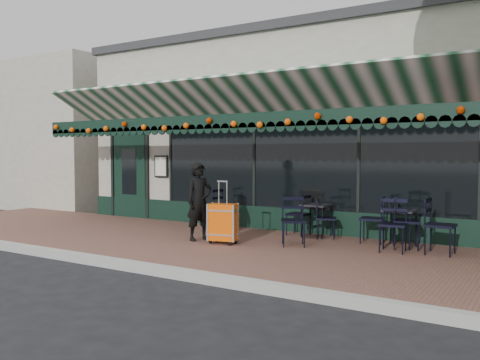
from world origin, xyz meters
The scene contains 17 objects.
ground centered at (0.00, 0.00, 0.00)m, with size 80.00×80.00×0.00m, color black.
sidewalk centered at (0.00, 2.00, 0.07)m, with size 18.00×4.00×0.15m, color brown.
curb centered at (0.00, -0.08, 0.07)m, with size 18.00×0.16×0.15m, color #9E9E99.
restaurant_building centered at (0.00, 7.84, 2.27)m, with size 12.00×9.60×4.50m.
neighbor_building_left centered at (-13.00, 8.00, 2.40)m, with size 12.00×8.00×4.80m, color #B6B0A0.
woman centered at (-1.09, 2.03, 0.90)m, with size 0.55×0.36×1.50m, color black.
suitcase centered at (-0.49, 1.94, 0.54)m, with size 0.56×0.40×1.16m.
cafe_table_a centered at (2.38, 3.36, 0.76)m, with size 0.55×0.55×0.67m.
cafe_table_b centered at (0.66, 3.60, 0.74)m, with size 0.53×0.53×0.66m.
chair_a_left centered at (1.83, 3.51, 0.59)m, with size 0.44×0.44×0.89m, color black, non-canonical shape.
chair_a_right centered at (2.51, 3.25, 0.62)m, with size 0.47×0.47×0.95m, color black, non-canonical shape.
chair_a_front centered at (2.40, 2.83, 0.61)m, with size 0.46×0.46×0.92m, color black, non-canonical shape.
chair_a_extra centered at (3.12, 3.02, 0.62)m, with size 0.47×0.47×0.95m, color black, non-canonical shape.
chair_b_left centered at (0.26, 3.59, 0.57)m, with size 0.42×0.42×0.85m, color black, non-canonical shape.
chair_b_right centered at (0.91, 3.50, 0.54)m, with size 0.39×0.39×0.78m, color black, non-canonical shape.
chair_b_front centered at (0.71, 2.44, 0.60)m, with size 0.45×0.45×0.90m, color black, non-canonical shape.
chair_solo centered at (-1.50, 3.51, 0.60)m, with size 0.45×0.45×0.89m, color black, non-canonical shape.
Camera 1 is at (4.72, -5.81, 1.83)m, focal length 38.00 mm.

